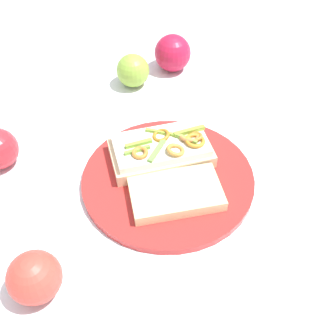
{
  "coord_description": "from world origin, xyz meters",
  "views": [
    {
      "loc": [
        -0.04,
        0.46,
        0.51
      ],
      "look_at": [
        0.0,
        0.0,
        0.03
      ],
      "focal_mm": 43.13,
      "sensor_mm": 36.0,
      "label": 1
    }
  ],
  "objects_px": {
    "bread_slice_side": "(176,193)",
    "apple_0": "(35,277)",
    "sandwich": "(162,150)",
    "apple_3": "(173,53)",
    "plate": "(168,179)",
    "apple_2": "(133,71)"
  },
  "relations": [
    {
      "from": "apple_0",
      "to": "bread_slice_side",
      "type": "bearing_deg",
      "value": -135.37
    },
    {
      "from": "apple_0",
      "to": "apple_2",
      "type": "xyz_separation_m",
      "value": [
        -0.06,
        -0.49,
        -0.0
      ]
    },
    {
      "from": "apple_2",
      "to": "apple_3",
      "type": "distance_m",
      "value": 0.11
    },
    {
      "from": "plate",
      "to": "apple_0",
      "type": "xyz_separation_m",
      "value": [
        0.16,
        0.21,
        0.03
      ]
    },
    {
      "from": "apple_2",
      "to": "apple_3",
      "type": "xyz_separation_m",
      "value": [
        -0.08,
        -0.07,
        0.01
      ]
    },
    {
      "from": "apple_2",
      "to": "sandwich",
      "type": "bearing_deg",
      "value": 109.97
    },
    {
      "from": "plate",
      "to": "apple_0",
      "type": "relative_size",
      "value": 4.03
    },
    {
      "from": "sandwich",
      "to": "bread_slice_side",
      "type": "distance_m",
      "value": 0.09
    },
    {
      "from": "apple_0",
      "to": "apple_3",
      "type": "height_order",
      "value": "apple_3"
    },
    {
      "from": "plate",
      "to": "bread_slice_side",
      "type": "bearing_deg",
      "value": 110.36
    },
    {
      "from": "bread_slice_side",
      "to": "apple_0",
      "type": "relative_size",
      "value": 2.0
    },
    {
      "from": "sandwich",
      "to": "bread_slice_side",
      "type": "relative_size",
      "value": 1.35
    },
    {
      "from": "sandwich",
      "to": "apple_3",
      "type": "bearing_deg",
      "value": 70.61
    },
    {
      "from": "apple_0",
      "to": "apple_3",
      "type": "xyz_separation_m",
      "value": [
        -0.14,
        -0.56,
        0.0
      ]
    },
    {
      "from": "sandwich",
      "to": "apple_3",
      "type": "height_order",
      "value": "apple_3"
    },
    {
      "from": "plate",
      "to": "apple_3",
      "type": "bearing_deg",
      "value": -86.78
    },
    {
      "from": "bread_slice_side",
      "to": "apple_2",
      "type": "xyz_separation_m",
      "value": [
        0.12,
        -0.32,
        0.01
      ]
    },
    {
      "from": "apple_0",
      "to": "sandwich",
      "type": "bearing_deg",
      "value": -118.88
    },
    {
      "from": "apple_0",
      "to": "apple_2",
      "type": "bearing_deg",
      "value": -96.64
    },
    {
      "from": "plate",
      "to": "bread_slice_side",
      "type": "xyz_separation_m",
      "value": [
        -0.02,
        0.04,
        0.02
      ]
    },
    {
      "from": "bread_slice_side",
      "to": "apple_0",
      "type": "distance_m",
      "value": 0.24
    },
    {
      "from": "sandwich",
      "to": "apple_2",
      "type": "bearing_deg",
      "value": 89.61
    }
  ]
}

